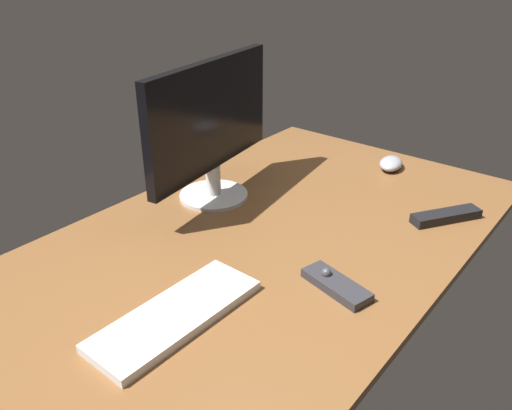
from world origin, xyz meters
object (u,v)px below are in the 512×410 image
(computer_mouse, at_px, (391,163))
(tv_remote, at_px, (446,216))
(media_remote, at_px, (336,284))
(monitor, at_px, (211,126))
(keyboard, at_px, (176,315))

(computer_mouse, height_order, tv_remote, computer_mouse)
(media_remote, bearing_deg, monitor, -3.74)
(media_remote, bearing_deg, computer_mouse, -59.63)
(keyboard, bearing_deg, computer_mouse, 1.32)
(tv_remote, bearing_deg, monitor, 148.88)
(monitor, xyz_separation_m, tv_remote, (0.27, -0.56, -0.20))
(keyboard, height_order, media_remote, media_remote)
(media_remote, relative_size, tv_remote, 0.88)
(computer_mouse, bearing_deg, monitor, 134.00)
(computer_mouse, relative_size, tv_remote, 0.58)
(monitor, relative_size, tv_remote, 2.69)
(tv_remote, bearing_deg, media_remote, -156.39)
(monitor, relative_size, media_remote, 3.04)
(monitor, height_order, media_remote, monitor)
(keyboard, bearing_deg, tv_remote, -18.96)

